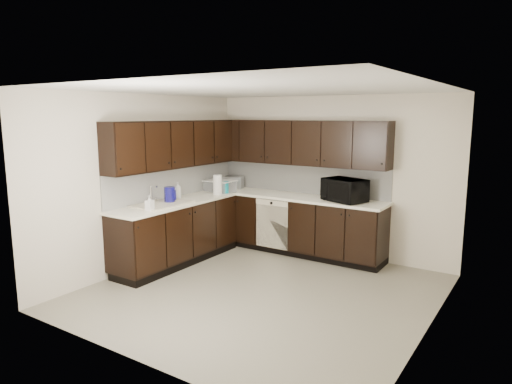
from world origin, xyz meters
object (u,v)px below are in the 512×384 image
sink (162,209)px  toaster_oven (233,182)px  microwave (344,190)px  blue_pitcher (170,195)px  storage_bin (220,186)px

sink → toaster_oven: (-0.02, 1.77, 0.16)m
microwave → blue_pitcher: 2.56m
toaster_oven → storage_bin: toaster_oven is taller
toaster_oven → blue_pitcher: (0.03, -1.61, 0.02)m
microwave → toaster_oven: (-2.09, 0.10, -0.07)m
sink → blue_pitcher: size_ratio=3.45×
sink → microwave: microwave is taller
microwave → toaster_oven: bearing=-163.5°
sink → blue_pitcher: (0.01, 0.16, 0.18)m
toaster_oven → sink: bearing=-109.2°
toaster_oven → blue_pitcher: blue_pitcher is taller
blue_pitcher → storage_bin: bearing=105.7°
microwave → blue_pitcher: microwave is taller
microwave → storage_bin: bearing=-152.3°
sink → storage_bin: bearing=90.1°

